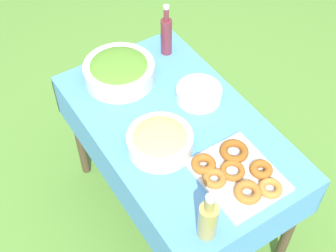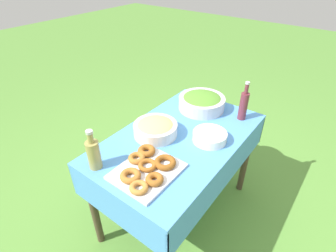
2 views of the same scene
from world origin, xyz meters
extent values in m
plane|color=#568C38|center=(0.00, 0.00, 0.00)|extent=(14.00, 14.00, 0.00)
cube|color=#4C8CD1|center=(0.00, 0.00, 0.74)|extent=(1.19, 0.72, 0.02)
cube|color=#4C8CD1|center=(0.00, -0.35, 0.62)|extent=(1.19, 0.01, 0.22)
cube|color=#4C8CD1|center=(0.00, 0.35, 0.62)|extent=(1.19, 0.01, 0.22)
cube|color=#4C8CD1|center=(-0.59, 0.00, 0.62)|extent=(0.01, 0.72, 0.22)
cube|color=#4C8CD1|center=(0.59, 0.00, 0.62)|extent=(0.01, 0.72, 0.22)
cylinder|color=#473828|center=(-0.54, -0.30, 0.37)|extent=(0.05, 0.05, 0.73)
cylinder|color=#473828|center=(0.54, -0.30, 0.37)|extent=(0.05, 0.05, 0.73)
cylinder|color=#473828|center=(0.54, 0.30, 0.37)|extent=(0.05, 0.05, 0.73)
cylinder|color=silver|center=(0.40, 0.07, 0.80)|extent=(0.35, 0.35, 0.09)
ellipsoid|color=#51892D|center=(0.40, 0.07, 0.83)|extent=(0.30, 0.30, 0.07)
cylinder|color=silver|center=(-0.07, 0.14, 0.79)|extent=(0.28, 0.28, 0.08)
ellipsoid|color=tan|center=(-0.07, 0.14, 0.82)|extent=(0.25, 0.25, 0.07)
cube|color=silver|center=(-0.38, -0.05, 0.76)|extent=(0.35, 0.30, 0.02)
torus|color=brown|center=(-0.28, -0.10, 0.79)|extent=(0.17, 0.17, 0.03)
torus|color=#A36628|center=(-0.47, -0.02, 0.79)|extent=(0.12, 0.12, 0.03)
torus|color=#93561E|center=(-0.42, -0.14, 0.79)|extent=(0.11, 0.11, 0.03)
torus|color=#93561E|center=(-0.27, 0.05, 0.79)|extent=(0.15, 0.15, 0.04)
torus|color=#93561E|center=(-0.35, -0.04, 0.78)|extent=(0.14, 0.14, 0.03)
torus|color=#B27533|center=(-0.50, -0.11, 0.79)|extent=(0.13, 0.13, 0.03)
torus|color=#A36628|center=(-0.35, 0.05, 0.79)|extent=(0.13, 0.13, 0.03)
cylinder|color=white|center=(0.08, -0.18, 0.76)|extent=(0.21, 0.21, 0.01)
cylinder|color=white|center=(0.08, -0.18, 0.77)|extent=(0.21, 0.21, 0.01)
cylinder|color=white|center=(0.08, -0.18, 0.79)|extent=(0.21, 0.21, 0.01)
cylinder|color=white|center=(0.08, -0.18, 0.80)|extent=(0.21, 0.21, 0.01)
cylinder|color=white|center=(0.08, -0.18, 0.81)|extent=(0.21, 0.21, 0.01)
cylinder|color=#998E4C|center=(-0.51, 0.21, 0.84)|extent=(0.07, 0.07, 0.17)
cylinder|color=#998E4C|center=(-0.51, 0.21, 0.96)|extent=(0.03, 0.03, 0.06)
cylinder|color=#B7B7B7|center=(-0.51, 0.21, 0.99)|extent=(0.04, 0.04, 0.01)
cylinder|color=maroon|center=(0.45, -0.23, 0.86)|extent=(0.06, 0.06, 0.20)
cylinder|color=maroon|center=(0.45, -0.23, 0.99)|extent=(0.03, 0.03, 0.07)
cylinder|color=#B7B7B7|center=(0.45, -0.23, 1.03)|extent=(0.03, 0.03, 0.02)
camera|label=1|loc=(-1.15, 0.79, 2.34)|focal=50.00mm
camera|label=2|loc=(-1.13, -0.77, 1.77)|focal=28.00mm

